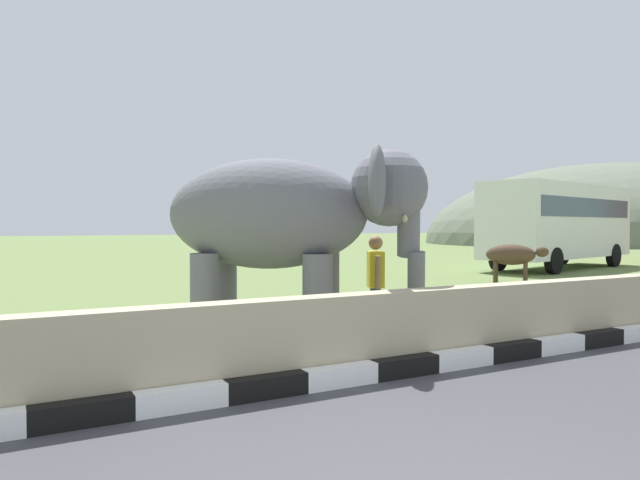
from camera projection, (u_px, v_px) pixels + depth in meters
The scene contains 7 objects.
striped_curb at pixel (225, 393), 5.86m from camera, with size 16.20×0.20×0.24m.
barrier_parapet at pixel (397, 331), 7.24m from camera, with size 28.00×0.36×1.00m, color tan.
elephant at pixel (290, 217), 8.89m from camera, with size 3.93×3.66×2.96m.
person_handler at pixel (376, 281), 9.37m from camera, with size 0.39×0.61×1.66m.
bus_white at pixel (559, 219), 24.41m from camera, with size 9.36×4.66×3.50m.
cow_near at pixel (512, 255), 18.28m from camera, with size 1.52×1.73×1.23m.
hill_east at pixel (613, 242), 62.06m from camera, with size 42.78×34.22×16.68m.
Camera 1 is at (-2.29, -2.07, 1.82)m, focal length 32.54 mm.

